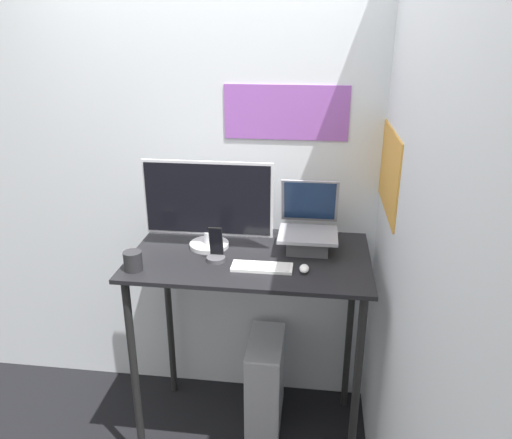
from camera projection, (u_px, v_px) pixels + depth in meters
wall_back at (261, 185)px, 2.67m from camera, size 6.00×0.06×2.60m
wall_side_right at (406, 249)px, 1.91m from camera, size 0.06×6.00×2.60m
desk at (250, 285)px, 2.43m from camera, size 1.13×0.66×1.08m
laptop at (308, 233)px, 2.40m from camera, size 0.28×0.30×0.32m
monitor at (208, 206)px, 2.38m from camera, size 0.62×0.19×0.43m
keyboard at (262, 267)px, 2.23m from camera, size 0.27×0.10×0.02m
mouse at (304, 269)px, 2.20m from camera, size 0.04×0.07×0.03m
cell_phone at (216, 252)px, 2.29m from camera, size 0.09×0.09×0.17m
computer_tower at (265, 380)px, 2.77m from camera, size 0.18×0.38×0.52m
mug at (133, 261)px, 2.20m from camera, size 0.08×0.08×0.09m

